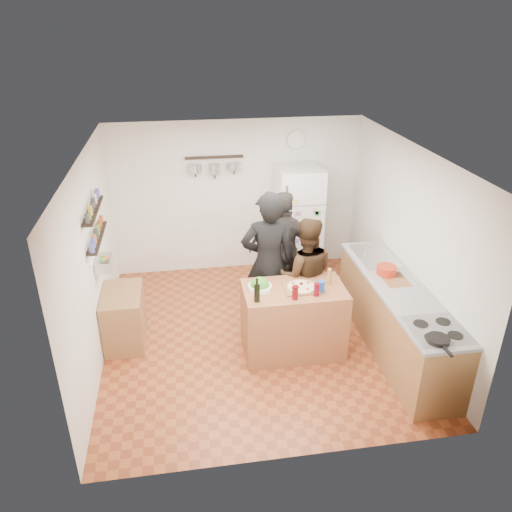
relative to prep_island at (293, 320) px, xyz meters
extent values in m
plane|color=brown|center=(-0.40, 0.39, -0.46)|extent=(4.20, 4.20, 0.00)
plane|color=white|center=(-0.40, 0.39, 2.04)|extent=(4.20, 4.20, 0.00)
plane|color=silver|center=(-0.40, 2.49, 0.79)|extent=(4.00, 0.00, 4.00)
plane|color=silver|center=(-2.40, 0.39, 0.79)|extent=(0.00, 4.20, 4.20)
plane|color=silver|center=(1.60, 0.39, 0.79)|extent=(0.00, 4.20, 4.20)
cube|color=#9C5D39|center=(0.00, 0.00, 0.00)|extent=(1.25, 0.72, 0.91)
cube|color=brown|center=(0.08, -0.02, 0.47)|extent=(0.42, 0.34, 0.02)
cylinder|color=#CCB887|center=(0.08, -0.02, 0.48)|extent=(0.34, 0.34, 0.02)
cylinder|color=white|center=(-0.42, 0.05, 0.48)|extent=(0.28, 0.28, 0.06)
cylinder|color=black|center=(-0.50, -0.22, 0.56)|extent=(0.07, 0.07, 0.21)
cylinder|color=#5D070E|center=(-0.05, -0.24, 0.54)|extent=(0.07, 0.07, 0.17)
cylinder|color=#580714|center=(0.22, -0.20, 0.53)|extent=(0.07, 0.07, 0.16)
cylinder|color=olive|center=(0.45, 0.05, 0.54)|extent=(0.05, 0.05, 0.17)
cylinder|color=#1C409B|center=(0.30, -0.12, 0.53)|extent=(0.09, 0.09, 0.14)
imported|color=black|center=(-0.22, 0.56, 0.54)|extent=(0.74, 0.51, 1.98)
imported|color=black|center=(0.25, 0.48, 0.36)|extent=(0.87, 0.72, 1.63)
imported|color=#292624|center=(0.10, 1.09, 0.43)|extent=(1.13, 0.82, 1.77)
cube|color=#9E7042|center=(1.30, -0.16, -0.01)|extent=(0.63, 2.63, 0.90)
cube|color=white|center=(1.30, -1.11, 0.46)|extent=(0.60, 0.62, 0.02)
cylinder|color=black|center=(1.20, -1.31, 0.49)|extent=(0.24, 0.24, 0.05)
cube|color=silver|center=(1.30, 0.69, 0.46)|extent=(0.50, 0.80, 0.03)
cube|color=#976137|center=(1.30, 0.00, 0.46)|extent=(0.30, 0.40, 0.02)
cylinder|color=#AB2A13|center=(1.25, 0.18, 0.52)|extent=(0.26, 0.26, 0.11)
cube|color=white|center=(0.55, 2.14, 0.45)|extent=(0.70, 0.68, 1.80)
cylinder|color=silver|center=(0.55, 2.47, 1.69)|extent=(0.30, 0.03, 0.30)
cube|color=black|center=(-2.33, 0.59, 1.04)|extent=(0.12, 1.00, 0.02)
cube|color=black|center=(-2.33, 0.59, 1.40)|extent=(0.12, 1.00, 0.02)
cube|color=silver|center=(-2.30, 0.59, 0.69)|extent=(0.18, 0.35, 0.14)
cube|color=#95613E|center=(-2.14, 0.54, -0.09)|extent=(0.50, 0.80, 0.73)
cube|color=black|center=(-0.75, 2.39, 1.49)|extent=(0.90, 0.04, 0.04)
camera|label=1|loc=(-1.30, -5.16, 3.49)|focal=35.00mm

